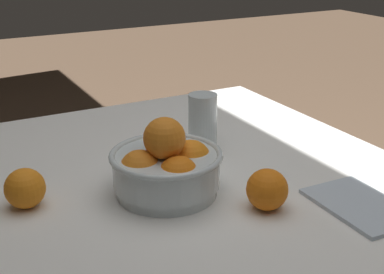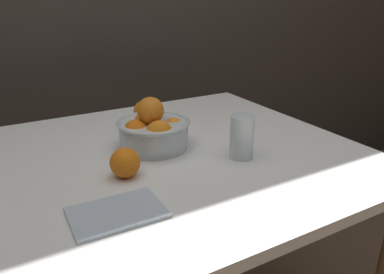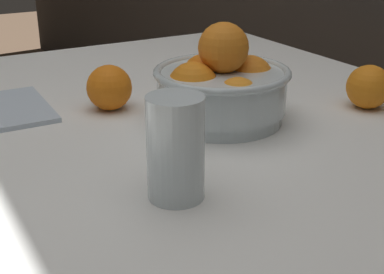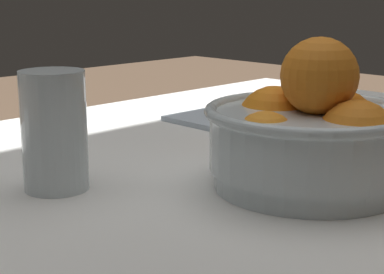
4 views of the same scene
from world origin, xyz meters
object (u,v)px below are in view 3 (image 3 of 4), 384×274
Objects in this scene: orange_loose_near_bowl at (109,88)px; fruit_bowl at (221,87)px; orange_loose_front at (369,87)px; juice_glass at (176,151)px.

fruit_bowl is at bearing 44.10° from orange_loose_near_bowl.
fruit_bowl is 2.89× the size of orange_loose_front.
juice_glass reaches higher than orange_loose_front.
orange_loose_front is (0.08, 0.25, -0.02)m from fruit_bowl.
orange_loose_front is at bearing 104.63° from juice_glass.
orange_loose_near_bowl is at bearing -135.90° from fruit_bowl.
juice_glass is 1.65× the size of orange_loose_front.
orange_loose_front is at bearing 73.34° from fruit_bowl.
juice_glass is at bearing -75.37° from orange_loose_front.
fruit_bowl is 0.26m from juice_glass.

